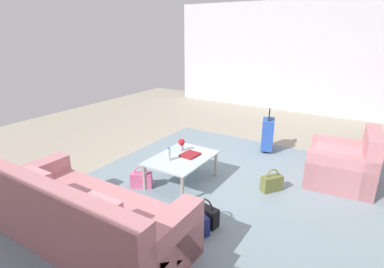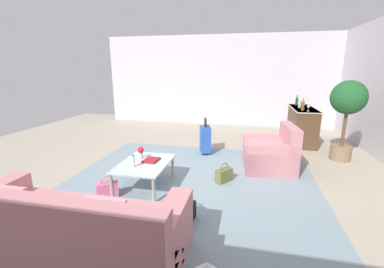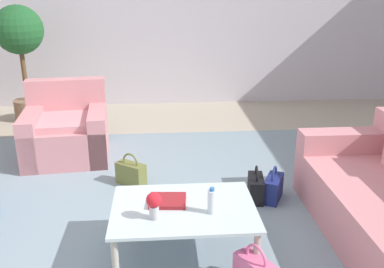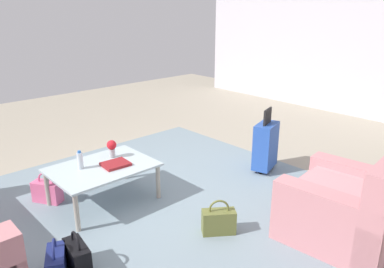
{
  "view_description": "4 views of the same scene",
  "coord_description": "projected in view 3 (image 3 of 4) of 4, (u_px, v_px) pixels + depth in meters",
  "views": [
    {
      "loc": [
        3.92,
        1.9,
        2.28
      ],
      "look_at": [
        0.15,
        -0.47,
        0.74
      ],
      "focal_mm": 28.0,
      "sensor_mm": 36.0,
      "label": 1
    },
    {
      "loc": [
        4.17,
        1.14,
        1.96
      ],
      "look_at": [
        0.6,
        0.36,
        1.03
      ],
      "focal_mm": 24.0,
      "sensor_mm": 36.0,
      "label": 2
    },
    {
      "loc": [
        0.25,
        -3.35,
        2.04
      ],
      "look_at": [
        0.5,
        -0.06,
        0.86
      ],
      "focal_mm": 40.0,
      "sensor_mm": 36.0,
      "label": 3
    },
    {
      "loc": [
        2.22,
        2.91,
        2.08
      ],
      "look_at": [
        -0.07,
        0.44,
        0.93
      ],
      "focal_mm": 35.0,
      "sensor_mm": 36.0,
      "label": 4
    }
  ],
  "objects": [
    {
      "name": "handbag_navy",
      "position": [
        273.0,
        188.0,
        4.19
      ],
      "size": [
        0.27,
        0.35,
        0.36
      ],
      "color": "navy",
      "rests_on": "ground"
    },
    {
      "name": "potted_ficus",
      "position": [
        20.0,
        42.0,
        6.29
      ],
      "size": [
        0.71,
        0.71,
        1.73
      ],
      "color": "#84664C",
      "rests_on": "ground"
    },
    {
      "name": "area_rug",
      "position": [
        201.0,
        209.0,
        4.04
      ],
      "size": [
        5.2,
        4.4,
        0.01
      ],
      "primitive_type": "cube",
      "color": "gray",
      "rests_on": "ground"
    },
    {
      "name": "wall_back",
      "position": [
        144.0,
        13.0,
        7.11
      ],
      "size": [
        10.24,
        0.12,
        3.1
      ],
      "primitive_type": "cube",
      "color": "silver",
      "rests_on": "ground"
    },
    {
      "name": "water_bottle",
      "position": [
        212.0,
        201.0,
        3.12
      ],
      "size": [
        0.06,
        0.06,
        0.2
      ],
      "color": "silver",
      "rests_on": "coffee_table"
    },
    {
      "name": "armchair",
      "position": [
        67.0,
        132.0,
        5.22
      ],
      "size": [
        1.05,
        1.04,
        0.9
      ],
      "color": "#C67F84",
      "rests_on": "ground"
    },
    {
      "name": "flower_vase",
      "position": [
        154.0,
        203.0,
        3.03
      ],
      "size": [
        0.11,
        0.11,
        0.21
      ],
      "color": "#B2B7BC",
      "rests_on": "coffee_table"
    },
    {
      "name": "coffee_table",
      "position": [
        184.0,
        212.0,
        3.25
      ],
      "size": [
        1.09,
        0.79,
        0.43
      ],
      "color": "silver",
      "rests_on": "ground"
    },
    {
      "name": "ground_plane",
      "position": [
        136.0,
        224.0,
        3.82
      ],
      "size": [
        12.0,
        12.0,
        0.0
      ],
      "primitive_type": "plane",
      "color": "#A89E89"
    },
    {
      "name": "handbag_black",
      "position": [
        256.0,
        188.0,
        4.2
      ],
      "size": [
        0.18,
        0.34,
        0.36
      ],
      "color": "black",
      "rests_on": "ground"
    },
    {
      "name": "coffee_table_book",
      "position": [
        168.0,
        201.0,
        3.29
      ],
      "size": [
        0.3,
        0.26,
        0.03
      ],
      "primitive_type": "cube",
      "rotation": [
        0.0,
        0.0,
        -0.08
      ],
      "color": "maroon",
      "rests_on": "coffee_table"
    },
    {
      "name": "handbag_olive",
      "position": [
        131.0,
        173.0,
        4.51
      ],
      "size": [
        0.34,
        0.3,
        0.36
      ],
      "color": "olive",
      "rests_on": "ground"
    }
  ]
}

